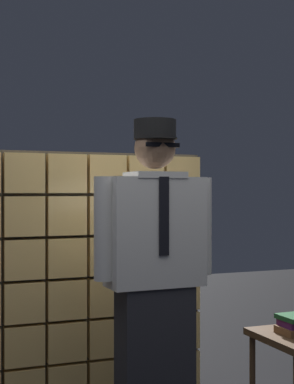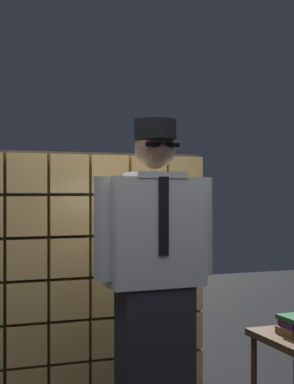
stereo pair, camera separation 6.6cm
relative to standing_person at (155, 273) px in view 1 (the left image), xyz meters
name	(u,v)px [view 1 (the left image)]	position (x,y,z in m)	size (l,w,h in m)	color
glass_block_wall	(86,277)	(-0.20, 0.73, -0.12)	(1.66, 0.10, 1.66)	#F2C672
standing_person	(155,273)	(0.00, 0.00, 0.00)	(0.71, 0.30, 1.78)	#28282D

